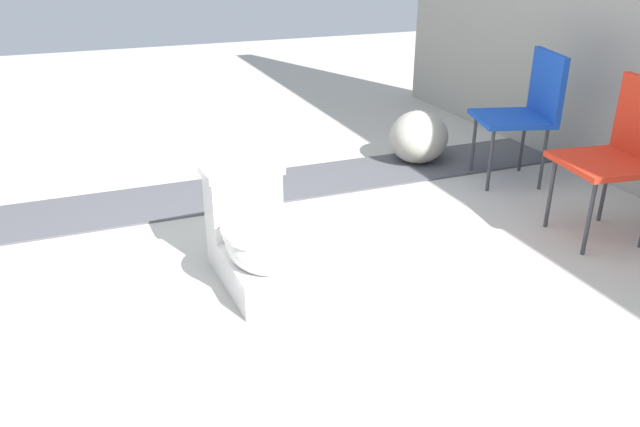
{
  "coord_description": "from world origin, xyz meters",
  "views": [
    {
      "loc": [
        2.44,
        -0.62,
        1.49
      ],
      "look_at": [
        -0.03,
        0.36,
        0.3
      ],
      "focal_mm": 35.0,
      "sensor_mm": 36.0,
      "label": 1
    }
  ],
  "objects_px": {
    "folding_chair_left": "(528,104)",
    "boulder_near": "(419,137)",
    "toilet": "(259,240)",
    "folding_chair_middle": "(626,144)"
  },
  "relations": [
    {
      "from": "folding_chair_left",
      "to": "boulder_near",
      "type": "distance_m",
      "value": 0.79
    },
    {
      "from": "toilet",
      "to": "folding_chair_middle",
      "type": "xyz_separation_m",
      "value": [
        0.21,
        1.89,
        0.29
      ]
    },
    {
      "from": "boulder_near",
      "to": "folding_chair_left",
      "type": "bearing_deg",
      "value": 37.47
    },
    {
      "from": "toilet",
      "to": "folding_chair_middle",
      "type": "height_order",
      "value": "folding_chair_middle"
    },
    {
      "from": "toilet",
      "to": "boulder_near",
      "type": "distance_m",
      "value": 1.96
    },
    {
      "from": "toilet",
      "to": "boulder_near",
      "type": "relative_size",
      "value": 1.34
    },
    {
      "from": "folding_chair_middle",
      "to": "boulder_near",
      "type": "distance_m",
      "value": 1.51
    },
    {
      "from": "toilet",
      "to": "boulder_near",
      "type": "bearing_deg",
      "value": 125.43
    },
    {
      "from": "folding_chair_middle",
      "to": "toilet",
      "type": "bearing_deg",
      "value": 1.61
    },
    {
      "from": "folding_chair_left",
      "to": "boulder_near",
      "type": "xyz_separation_m",
      "value": [
        -0.57,
        -0.44,
        -0.33
      ]
    }
  ]
}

